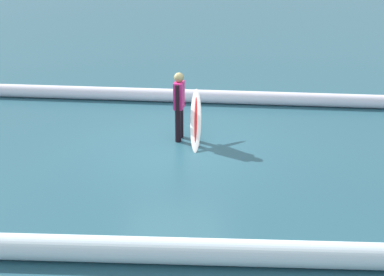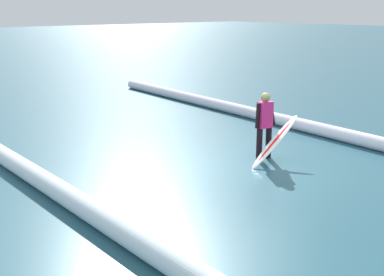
# 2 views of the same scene
# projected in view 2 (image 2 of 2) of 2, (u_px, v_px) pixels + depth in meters

# --- Properties ---
(ground_plane) EXTENTS (163.86, 163.86, 0.00)m
(ground_plane) POSITION_uv_depth(u_px,v_px,m) (247.00, 161.00, 11.61)
(ground_plane) COLOR #275565
(surfer) EXTENTS (0.25, 0.60, 1.57)m
(surfer) POSITION_uv_depth(u_px,v_px,m) (265.00, 122.00, 11.62)
(surfer) COLOR black
(surfer) RESTS_ON ground_plane
(surfboard) EXTENTS (0.25, 1.51, 1.03)m
(surfboard) POSITION_uv_depth(u_px,v_px,m) (275.00, 141.00, 11.40)
(surfboard) COLOR white
(surfboard) RESTS_ON ground_plane
(wave_crest_foreground) EXTENTS (17.17, 1.66, 0.36)m
(wave_crest_foreground) POSITION_uv_depth(u_px,v_px,m) (271.00, 118.00, 15.35)
(wave_crest_foreground) COLOR white
(wave_crest_foreground) RESTS_ON ground_plane
(wave_crest_midground) EXTENTS (19.93, 0.83, 0.39)m
(wave_crest_midground) POSITION_uv_depth(u_px,v_px,m) (103.00, 218.00, 8.01)
(wave_crest_midground) COLOR white
(wave_crest_midground) RESTS_ON ground_plane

